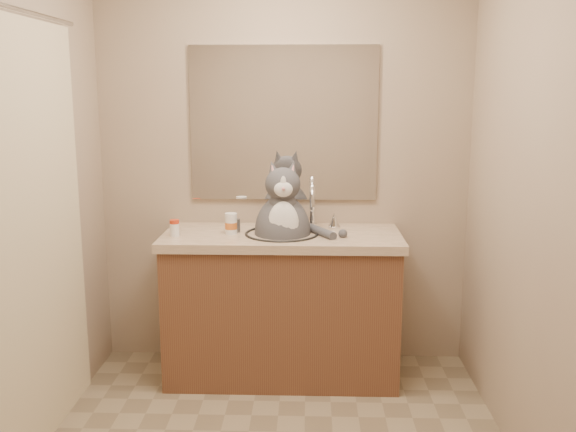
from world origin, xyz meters
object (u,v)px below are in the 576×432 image
(pill_bottle_orange, at_px, (231,224))
(grey_canister, at_px, (236,225))
(pill_bottle_redcap, at_px, (175,228))
(cat, at_px, (283,226))

(pill_bottle_orange, bearing_deg, grey_canister, 62.99)
(pill_bottle_redcap, relative_size, grey_canister, 1.18)
(pill_bottle_redcap, relative_size, pill_bottle_orange, 0.78)
(pill_bottle_orange, bearing_deg, cat, 1.11)
(grey_canister, bearing_deg, pill_bottle_orange, -117.01)
(cat, xyz_separation_m, grey_canister, (-0.27, 0.04, -0.00))
(grey_canister, bearing_deg, pill_bottle_redcap, -161.52)
(cat, bearing_deg, pill_bottle_redcap, -177.55)
(pill_bottle_redcap, xyz_separation_m, grey_canister, (0.33, 0.11, -0.01))
(pill_bottle_orange, xyz_separation_m, grey_canister, (0.02, 0.04, -0.02))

